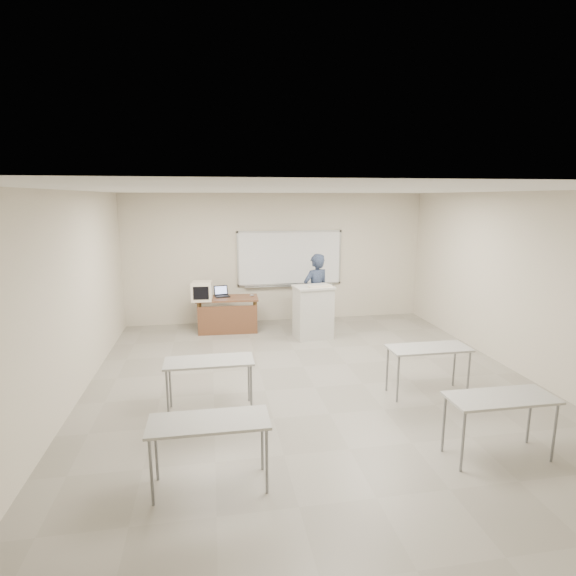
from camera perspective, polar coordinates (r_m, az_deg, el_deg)
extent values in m
cube|color=gray|center=(7.16, 3.44, -12.50)|extent=(7.00, 8.00, 0.01)
cube|color=white|center=(10.59, 0.23, 3.84)|extent=(2.40, 0.03, 1.20)
cube|color=#B7BABC|center=(10.52, 0.24, 7.18)|extent=(2.48, 0.04, 0.04)
cube|color=#B7BABC|center=(10.69, 0.23, 0.54)|extent=(2.48, 0.04, 0.04)
cube|color=#B7BABC|center=(10.45, -6.38, 3.66)|extent=(0.04, 0.04, 1.28)
cube|color=#B7BABC|center=(10.86, 6.60, 3.95)|extent=(0.04, 0.04, 1.28)
cube|color=#B7BABC|center=(10.65, 0.28, 0.28)|extent=(2.16, 0.07, 0.02)
cube|color=#A8A7A3|center=(6.26, -9.99, -9.15)|extent=(1.20, 0.50, 0.03)
cylinder|color=slate|center=(6.25, -15.05, -13.06)|extent=(0.03, 0.03, 0.70)
cylinder|color=slate|center=(6.23, -4.69, -12.74)|extent=(0.03, 0.03, 0.70)
cylinder|color=slate|center=(6.61, -14.74, -11.63)|extent=(0.03, 0.03, 0.70)
cylinder|color=slate|center=(6.60, -5.00, -11.33)|extent=(0.03, 0.03, 0.70)
cube|color=#A8A7A3|center=(7.00, 17.45, -7.30)|extent=(1.20, 0.50, 0.03)
cylinder|color=slate|center=(6.73, 13.79, -11.18)|extent=(0.03, 0.03, 0.70)
cylinder|color=slate|center=(7.22, 21.95, -10.11)|extent=(0.03, 0.03, 0.70)
cylinder|color=slate|center=(7.07, 12.49, -9.99)|extent=(0.03, 0.03, 0.70)
cylinder|color=slate|center=(7.54, 20.36, -9.08)|extent=(0.03, 0.03, 0.70)
cube|color=#A8A7A3|center=(4.71, -10.00, -16.39)|extent=(1.20, 0.50, 0.03)
cylinder|color=slate|center=(4.76, -16.97, -21.49)|extent=(0.03, 0.03, 0.70)
cylinder|color=slate|center=(4.74, -2.70, -21.10)|extent=(0.03, 0.03, 0.70)
cylinder|color=slate|center=(5.10, -16.40, -19.07)|extent=(0.03, 0.03, 0.70)
cylinder|color=slate|center=(5.08, -3.29, -18.69)|extent=(0.03, 0.03, 0.70)
cube|color=#A8A7A3|center=(5.65, 25.45, -12.48)|extent=(1.20, 0.50, 0.03)
cylinder|color=slate|center=(5.37, 21.32, -17.73)|extent=(0.03, 0.03, 0.70)
cylinder|color=slate|center=(5.98, 30.75, -15.52)|extent=(0.03, 0.03, 0.70)
cylinder|color=slate|center=(5.67, 19.19, -15.94)|extent=(0.03, 0.03, 0.70)
cylinder|color=slate|center=(6.25, 28.33, -14.09)|extent=(0.03, 0.03, 0.70)
cube|color=brown|center=(9.92, -7.73, -1.31)|extent=(1.34, 0.67, 0.04)
cube|color=brown|center=(9.71, -7.59, -4.11)|extent=(1.27, 0.03, 0.63)
cylinder|color=#483215|center=(9.74, -11.19, -3.93)|extent=(0.06, 0.06, 0.71)
cylinder|color=#483215|center=(9.78, -4.04, -3.68)|extent=(0.06, 0.06, 0.71)
cylinder|color=#483215|center=(10.27, -11.13, -3.13)|extent=(0.06, 0.06, 0.71)
cylinder|color=#483215|center=(10.31, -4.35, -2.89)|extent=(0.06, 0.06, 0.71)
cube|color=beige|center=(9.41, 3.20, -3.18)|extent=(0.74, 0.53, 1.06)
cube|color=beige|center=(9.29, 3.24, 0.12)|extent=(0.78, 0.57, 0.04)
cube|color=beige|center=(9.77, -10.84, -0.34)|extent=(0.40, 0.43, 0.38)
cube|color=beige|center=(9.54, -10.86, -0.62)|extent=(0.42, 0.04, 0.40)
cube|color=black|center=(9.52, -10.87, -0.65)|extent=(0.32, 0.01, 0.28)
cube|color=black|center=(9.99, -8.33, -1.06)|extent=(0.31, 0.22, 0.02)
cube|color=black|center=(9.98, -8.33, -1.00)|extent=(0.25, 0.13, 0.01)
cube|color=black|center=(10.11, -8.37, -0.27)|extent=(0.31, 0.07, 0.21)
cube|color=#8C9BDC|center=(10.10, -8.37, -0.26)|extent=(0.26, 0.05, 0.16)
ellipsoid|color=gray|center=(9.99, -4.59, -0.92)|extent=(0.10, 0.07, 0.04)
cube|color=beige|center=(9.19, 4.12, 0.21)|extent=(0.51, 0.22, 0.03)
imported|color=black|center=(9.81, 3.56, -0.60)|extent=(0.74, 0.62, 1.72)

